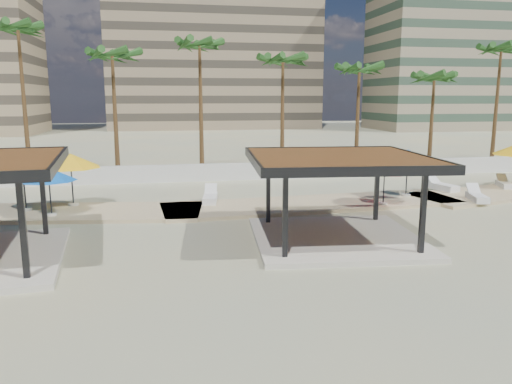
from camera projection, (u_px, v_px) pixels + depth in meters
ground at (317, 245)px, 19.53m from camera, size 200.00×200.00×0.00m
promenade at (310, 202)px, 27.29m from camera, size 44.45×7.97×0.24m
boundary_wall at (248, 171)px, 34.87m from camera, size 56.00×0.30×1.20m
building_mid at (213, 51)px, 92.91m from camera, size 38.00×16.00×30.40m
building_east at (466, 31)px, 88.74m from camera, size 32.00×15.00×36.40m
pavilion_central at (337, 190)px, 19.78m from camera, size 7.43×7.43×3.47m
umbrella_a at (22, 159)px, 24.22m from camera, size 3.89×3.89×2.96m
umbrella_b at (71, 161)px, 25.46m from camera, size 3.59×3.59×2.70m
umbrella_c at (385, 167)px, 25.71m from camera, size 3.06×3.06×2.27m
umbrella_d at (408, 156)px, 27.90m from camera, size 3.52×3.52×2.64m
umbrella_f at (49, 174)px, 23.27m from camera, size 2.81×2.81×2.30m
lounger_a at (210, 198)px, 26.80m from camera, size 1.00×2.22×0.81m
lounger_b at (477, 197)px, 27.08m from camera, size 1.23×2.21×0.80m
lounger_c at (441, 186)px, 30.27m from camera, size 1.26×2.42×0.87m
lounger_d at (505, 184)px, 31.12m from camera, size 1.24×2.02×0.73m
palm_b at (18, 35)px, 33.04m from camera, size 3.00×3.00×11.06m
palm_c at (112, 60)px, 33.85m from camera, size 3.00×3.00×9.35m
palm_d at (200, 50)px, 35.56m from camera, size 3.00×3.00×10.23m
palm_e at (283, 65)px, 36.34m from camera, size 3.00×3.00×9.20m
palm_f at (359, 73)px, 37.73m from camera, size 3.00×3.00×8.61m
palm_g at (434, 81)px, 38.53m from camera, size 3.00×3.00×8.03m
palm_h at (501, 54)px, 39.80m from camera, size 3.00×3.00×10.32m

